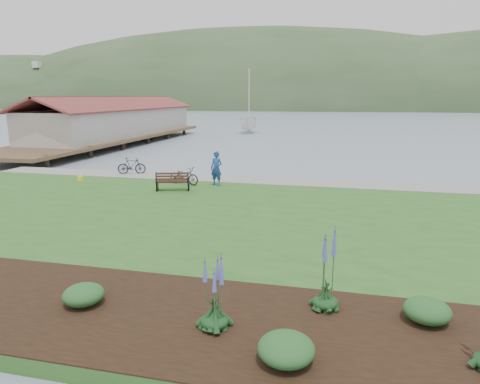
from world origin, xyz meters
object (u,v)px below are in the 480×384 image
(park_bench, at_px, (173,181))
(person, at_px, (216,166))
(sailboat, at_px, (249,133))
(bicycle_a, at_px, (184,176))

(park_bench, height_order, person, person)
(park_bench, bearing_deg, sailboat, 80.26)
(park_bench, distance_m, sailboat, 42.61)
(person, height_order, sailboat, sailboat)
(bicycle_a, height_order, sailboat, sailboat)
(person, height_order, bicycle_a, person)
(park_bench, distance_m, bicycle_a, 1.78)
(person, distance_m, bicycle_a, 2.03)
(bicycle_a, relative_size, sailboat, 0.07)
(bicycle_a, bearing_deg, park_bench, -164.65)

